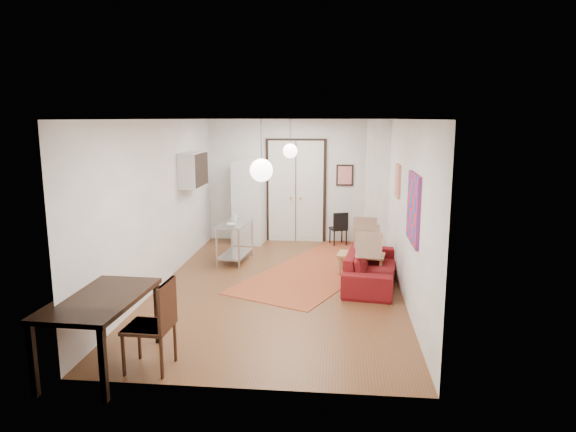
# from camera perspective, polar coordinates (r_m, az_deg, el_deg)

# --- Properties ---
(floor) EXTENTS (7.00, 7.00, 0.00)m
(floor) POSITION_cam_1_polar(r_m,az_deg,el_deg) (9.13, -0.95, -7.82)
(floor) COLOR brown
(floor) RESTS_ON ground
(ceiling) EXTENTS (4.20, 7.00, 0.02)m
(ceiling) POSITION_cam_1_polar(r_m,az_deg,el_deg) (8.65, -1.01, 10.71)
(ceiling) COLOR white
(ceiling) RESTS_ON wall_back
(wall_back) EXTENTS (4.20, 0.02, 2.90)m
(wall_back) POSITION_cam_1_polar(r_m,az_deg,el_deg) (12.22, 0.90, 3.92)
(wall_back) COLOR white
(wall_back) RESTS_ON floor
(wall_front) EXTENTS (4.20, 0.02, 2.90)m
(wall_front) POSITION_cam_1_polar(r_m,az_deg,el_deg) (5.39, -5.26, -5.00)
(wall_front) COLOR white
(wall_front) RESTS_ON floor
(wall_left) EXTENTS (0.02, 7.00, 2.90)m
(wall_left) POSITION_cam_1_polar(r_m,az_deg,el_deg) (9.25, -14.02, 1.37)
(wall_left) COLOR white
(wall_left) RESTS_ON floor
(wall_right) EXTENTS (0.02, 7.00, 2.90)m
(wall_right) POSITION_cam_1_polar(r_m,az_deg,el_deg) (8.79, 12.75, 0.94)
(wall_right) COLOR white
(wall_right) RESTS_ON floor
(double_doors) EXTENTS (1.44, 0.06, 2.50)m
(double_doors) POSITION_cam_1_polar(r_m,az_deg,el_deg) (12.21, 0.88, 2.73)
(double_doors) COLOR silver
(double_doors) RESTS_ON wall_back
(stub_partition) EXTENTS (0.50, 0.10, 2.90)m
(stub_partition) POSITION_cam_1_polar(r_m,az_deg,el_deg) (11.27, 9.93, 3.18)
(stub_partition) COLOR white
(stub_partition) RESTS_ON floor
(wall_cabinet) EXTENTS (0.35, 1.00, 0.70)m
(wall_cabinet) POSITION_cam_1_polar(r_m,az_deg,el_deg) (10.55, -10.49, 5.11)
(wall_cabinet) COLOR silver
(wall_cabinet) RESTS_ON wall_left
(painting_popart) EXTENTS (0.05, 1.00, 1.00)m
(painting_popart) POSITION_cam_1_polar(r_m,az_deg,el_deg) (7.53, 13.77, 0.82)
(painting_popart) COLOR red
(painting_popart) RESTS_ON wall_right
(painting_abstract) EXTENTS (0.05, 0.50, 0.60)m
(painting_abstract) POSITION_cam_1_polar(r_m,az_deg,el_deg) (9.52, 12.11, 3.84)
(painting_abstract) COLOR beige
(painting_abstract) RESTS_ON wall_right
(poster_back) EXTENTS (0.40, 0.03, 0.50)m
(poster_back) POSITION_cam_1_polar(r_m,az_deg,el_deg) (12.14, 6.33, 4.52)
(poster_back) COLOR red
(poster_back) RESTS_ON wall_back
(print_left) EXTENTS (0.03, 0.44, 0.54)m
(print_left) POSITION_cam_1_polar(r_m,az_deg,el_deg) (11.07, -10.54, 5.63)
(print_left) COLOR #9D6241
(print_left) RESTS_ON wall_left
(pendant_back) EXTENTS (0.30, 0.30, 0.80)m
(pendant_back) POSITION_cam_1_polar(r_m,az_deg,el_deg) (10.66, 0.24, 7.24)
(pendant_back) COLOR white
(pendant_back) RESTS_ON ceiling
(pendant_front) EXTENTS (0.30, 0.30, 0.80)m
(pendant_front) POSITION_cam_1_polar(r_m,az_deg,el_deg) (6.70, -2.97, 5.11)
(pendant_front) COLOR white
(pendant_front) RESTS_ON ceiling
(kilim_rug) EXTENTS (3.41, 4.85, 0.01)m
(kilim_rug) POSITION_cam_1_polar(r_m,az_deg,el_deg) (10.24, 3.86, -5.72)
(kilim_rug) COLOR #AF552B
(kilim_rug) RESTS_ON floor
(sofa) EXTENTS (2.22, 1.12, 0.62)m
(sofa) POSITION_cam_1_polar(r_m,az_deg,el_deg) (9.33, 9.28, -5.55)
(sofa) COLOR maroon
(sofa) RESTS_ON floor
(coffee_table) EXTENTS (0.94, 0.62, 0.39)m
(coffee_table) POSITION_cam_1_polar(r_m,az_deg,el_deg) (9.84, 8.12, -4.49)
(coffee_table) COLOR tan
(coffee_table) RESTS_ON floor
(potted_plant) EXTENTS (0.38, 0.34, 0.38)m
(potted_plant) POSITION_cam_1_polar(r_m,az_deg,el_deg) (9.79, 8.74, -3.14)
(potted_plant) COLOR #2E5928
(potted_plant) RESTS_ON coffee_table
(kitchen_counter) EXTENTS (0.63, 1.11, 0.82)m
(kitchen_counter) POSITION_cam_1_polar(r_m,az_deg,el_deg) (10.59, -5.92, -2.36)
(kitchen_counter) COLOR silver
(kitchen_counter) RESTS_ON floor
(bowl) EXTENTS (0.21, 0.21, 0.05)m
(bowl) POSITION_cam_1_polar(r_m,az_deg,el_deg) (10.23, -6.29, -0.95)
(bowl) COLOR silver
(bowl) RESTS_ON kitchen_counter
(soap_bottle) EXTENTS (0.08, 0.09, 0.17)m
(soap_bottle) POSITION_cam_1_polar(r_m,az_deg,el_deg) (10.76, -5.96, -0.03)
(soap_bottle) COLOR teal
(soap_bottle) RESTS_ON kitchen_counter
(fridge) EXTENTS (0.73, 0.73, 1.95)m
(fridge) POSITION_cam_1_polar(r_m,az_deg,el_deg) (12.08, -4.32, 1.54)
(fridge) COLOR silver
(fridge) RESTS_ON floor
(dining_table) EXTENTS (0.96, 1.61, 0.87)m
(dining_table) POSITION_cam_1_polar(r_m,az_deg,el_deg) (6.46, -20.18, -9.23)
(dining_table) COLOR black
(dining_table) RESTS_ON floor
(dining_chair_near) EXTENTS (0.54, 0.74, 1.08)m
(dining_chair_near) POSITION_cam_1_polar(r_m,az_deg,el_deg) (6.41, -14.87, -10.49)
(dining_chair_near) COLOR #351D11
(dining_chair_near) RESTS_ON floor
(dining_chair_far) EXTENTS (0.54, 0.74, 1.08)m
(dining_chair_far) POSITION_cam_1_polar(r_m,az_deg,el_deg) (6.39, -14.94, -10.56)
(dining_chair_far) COLOR #351D11
(dining_chair_far) RESTS_ON floor
(black_side_chair) EXTENTS (0.46, 0.47, 0.79)m
(black_side_chair) POSITION_cam_1_polar(r_m,az_deg,el_deg) (12.07, 5.61, -1.01)
(black_side_chair) COLOR black
(black_side_chair) RESTS_ON floor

